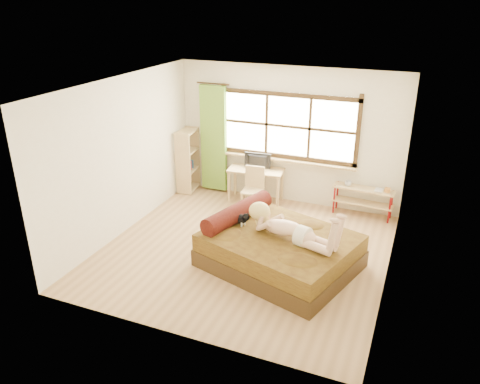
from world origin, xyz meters
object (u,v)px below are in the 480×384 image
at_px(kitten, 239,217).
at_px(woman, 290,219).
at_px(bed, 277,248).
at_px(pipe_shelf, 364,196).
at_px(desk, 256,174).
at_px(bookshelf, 188,160).
at_px(chair, 254,186).

bearing_deg(kitten, woman, 7.21).
xyz_separation_m(bed, kitten, (-0.67, 0.08, 0.38)).
distance_m(kitten, pipe_shelf, 2.76).
bearing_deg(woman, pipe_shelf, 89.09).
bearing_deg(desk, bed, -67.24).
relative_size(bed, bookshelf, 1.93).
relative_size(bed, kitten, 7.93).
relative_size(chair, pipe_shelf, 0.75).
xyz_separation_m(chair, bookshelf, (-1.63, 0.37, 0.20)).
xyz_separation_m(kitten, chair, (-0.40, 1.72, -0.19)).
bearing_deg(pipe_shelf, chair, -162.87).
relative_size(bed, chair, 2.99).
xyz_separation_m(woman, pipe_shelf, (0.76, 2.36, -0.45)).
bearing_deg(bookshelf, bed, -44.98).
bearing_deg(bed, bookshelf, 158.13).
relative_size(desk, chair, 1.33).
bearing_deg(chair, woman, -61.14).
height_order(bed, woman, woman).
distance_m(woman, pipe_shelf, 2.52).
bearing_deg(bookshelf, chair, -19.06).
distance_m(kitten, bookshelf, 2.92).
height_order(woman, kitten, woman).
distance_m(chair, pipe_shelf, 2.09).
distance_m(desk, pipe_shelf, 2.14).
xyz_separation_m(desk, chair, (0.09, -0.37, -0.12)).
bearing_deg(pipe_shelf, bookshelf, -174.61).
xyz_separation_m(pipe_shelf, bookshelf, (-3.66, -0.12, 0.26)).
bearing_deg(kitten, bed, 9.80).
relative_size(woman, kitten, 4.67).
xyz_separation_m(bed, bookshelf, (-2.70, 2.18, 0.38)).
bearing_deg(bookshelf, kitten, -51.95).
height_order(pipe_shelf, bookshelf, bookshelf).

